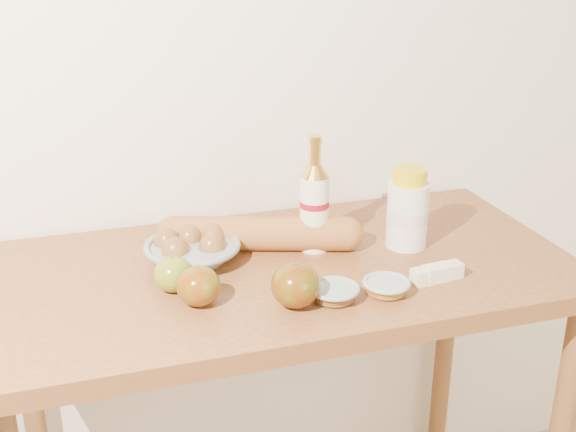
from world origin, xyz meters
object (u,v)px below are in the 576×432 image
at_px(baguette, 260,233).
at_px(table, 284,317).
at_px(egg_bowl, 192,249).
at_px(cream_bottle, 408,211).
at_px(bourbon_bottle, 314,204).

bearing_deg(baguette, table, -55.84).
bearing_deg(egg_bowl, table, -21.03).
xyz_separation_m(table, cream_bottle, (0.28, 0.01, 0.21)).
bearing_deg(bourbon_bottle, egg_bowl, -160.81).
height_order(table, baguette, baguette).
relative_size(cream_bottle, baguette, 0.40).
bearing_deg(egg_bowl, baguette, 7.73).
bearing_deg(egg_bowl, bourbon_bottle, -2.58).
height_order(egg_bowl, baguette, baguette).
distance_m(table, egg_bowl, 0.24).
relative_size(table, bourbon_bottle, 4.74).
height_order(table, egg_bowl, egg_bowl).
xyz_separation_m(table, egg_bowl, (-0.18, 0.07, 0.15)).
distance_m(table, bourbon_bottle, 0.25).
relative_size(table, baguette, 2.69).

